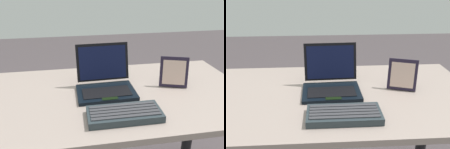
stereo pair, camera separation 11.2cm
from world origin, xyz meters
TOP-DOWN VIEW (x-y plane):
  - desk at (0.00, 0.00)m, footprint 1.38×0.71m
  - laptop_front at (0.00, 0.03)m, footprint 0.28×0.24m
  - external_keyboard at (0.04, -0.21)m, footprint 0.29×0.13m
  - photo_frame at (0.34, 0.03)m, footprint 0.14×0.08m

SIDE VIEW (x-z plane):
  - desk at x=0.00m, z-range 0.22..0.92m
  - external_keyboard at x=0.04m, z-range 0.70..0.73m
  - laptop_front at x=0.00m, z-range 0.64..0.85m
  - photo_frame at x=0.34m, z-range 0.70..0.85m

